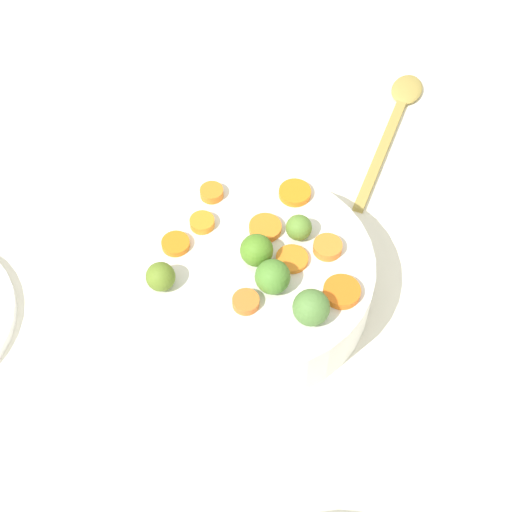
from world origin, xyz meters
The scene contains 17 objects.
tabletop centered at (0.00, 0.00, 0.01)m, with size 2.40×2.40×0.02m, color white.
serving_bowl_carrots centered at (-0.04, 0.01, 0.06)m, with size 0.26×0.26×0.07m, color white.
carrot_slice_0 centered at (0.06, 0.04, 0.10)m, with size 0.03×0.03×0.01m, color orange.
carrot_slice_1 centered at (0.02, 0.06, 0.10)m, with size 0.03×0.03×0.01m, color orange.
carrot_slice_2 centered at (-0.10, -0.07, 0.10)m, with size 0.04×0.04×0.01m, color orange.
carrot_slice_3 centered at (0.00, -0.01, 0.09)m, with size 0.04×0.04×0.01m, color orange.
carrot_slice_4 centered at (0.04, -0.05, 0.09)m, with size 0.04×0.04×0.01m, color orange.
carrot_slice_5 centered at (-0.09, 0.03, 0.10)m, with size 0.03×0.03×0.01m, color orange.
carrot_slice_6 centered at (0.00, 0.09, 0.09)m, with size 0.03×0.03×0.01m, color orange.
carrot_slice_7 centered at (-0.05, -0.03, 0.09)m, with size 0.04×0.04×0.01m, color orange.
carrot_slice_8 centered at (-0.04, -0.07, 0.10)m, with size 0.03×0.03×0.01m, color orange.
brussels_sprout_0 centered at (-0.02, -0.04, 0.11)m, with size 0.03×0.03×0.03m, color #5C8631.
brussels_sprout_1 centered at (-0.12, -0.03, 0.11)m, with size 0.04×0.04×0.04m, color #527F3B.
brussels_sprout_2 centered at (-0.05, 0.11, 0.11)m, with size 0.03×0.03×0.03m, color olive.
brussels_sprout_3 centered at (-0.04, 0.01, 0.11)m, with size 0.04×0.04×0.04m, color #4F8224.
brussels_sprout_4 centered at (-0.07, 0.00, 0.11)m, with size 0.04×0.04×0.04m, color #4C822F.
wooden_spoon centered at (0.21, -0.25, 0.03)m, with size 0.24×0.17×0.01m.
Camera 1 is at (-0.47, 0.11, 0.74)m, focal length 50.87 mm.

